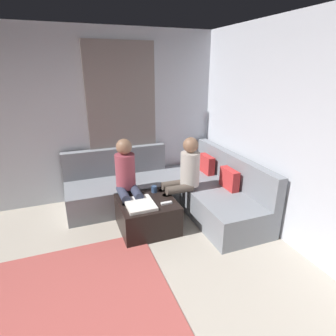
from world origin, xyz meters
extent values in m
cube|color=silver|center=(-2.94, 0.00, 1.35)|extent=(0.12, 6.00, 2.70)
cube|color=gray|center=(-2.84, 1.30, 1.25)|extent=(0.06, 1.10, 2.50)
cube|color=gray|center=(-1.78, 2.41, 0.21)|extent=(2.10, 0.85, 0.42)
cube|color=gray|center=(-1.78, 2.76, 0.65)|extent=(2.10, 0.14, 0.45)
cube|color=gray|center=(-2.41, 1.13, 0.21)|extent=(0.85, 1.70, 0.42)
cube|color=gray|center=(-2.76, 1.13, 0.65)|extent=(0.14, 1.70, 0.45)
cube|color=red|center=(-2.28, 2.58, 0.54)|extent=(0.36, 0.12, 0.36)
cube|color=red|center=(-1.58, 2.58, 0.54)|extent=(0.36, 0.12, 0.36)
cube|color=black|center=(-1.63, 1.32, 0.21)|extent=(0.76, 0.76, 0.42)
cube|color=white|center=(-1.53, 1.20, 0.44)|extent=(0.44, 0.36, 0.04)
cylinder|color=#334C72|center=(-1.85, 1.50, 0.47)|extent=(0.08, 0.08, 0.10)
cube|color=white|center=(-1.45, 1.54, 0.43)|extent=(0.05, 0.15, 0.02)
cylinder|color=brown|center=(-1.69, 1.63, 0.21)|extent=(0.12, 0.12, 0.42)
cylinder|color=brown|center=(-1.87, 1.63, 0.21)|extent=(0.12, 0.12, 0.42)
cylinder|color=brown|center=(-1.69, 1.83, 0.48)|extent=(0.12, 0.40, 0.12)
cylinder|color=brown|center=(-1.87, 1.83, 0.48)|extent=(0.12, 0.40, 0.12)
cylinder|color=beige|center=(-1.78, 2.03, 0.73)|extent=(0.28, 0.28, 0.50)
sphere|color=#8C664C|center=(-1.78, 2.03, 1.09)|extent=(0.22, 0.22, 0.22)
cylinder|color=#2D3347|center=(-1.63, 1.22, 0.21)|extent=(0.12, 0.12, 0.42)
cylinder|color=#2D3347|center=(-1.63, 1.04, 0.21)|extent=(0.12, 0.12, 0.42)
cylinder|color=#2D3347|center=(-1.83, 1.22, 0.48)|extent=(0.40, 0.12, 0.12)
cylinder|color=#2D3347|center=(-1.83, 1.04, 0.48)|extent=(0.40, 0.12, 0.12)
cylinder|color=#993F4C|center=(-2.03, 1.13, 0.73)|extent=(0.28, 0.28, 0.50)
sphere|color=#8C664C|center=(-2.03, 1.13, 1.09)|extent=(0.22, 0.22, 0.22)
camera|label=1|loc=(1.59, 0.40, 2.13)|focal=29.39mm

